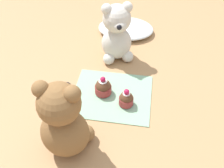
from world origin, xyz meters
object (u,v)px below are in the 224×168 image
(teddy_bear_cream, at_px, (117,34))
(cupcake_near_cream_bear, at_px, (103,87))
(teddy_bear_tan, at_px, (64,122))
(cupcake_near_tan_bear, at_px, (126,99))

(teddy_bear_cream, distance_m, cupcake_near_cream_bear, 0.22)
(teddy_bear_tan, distance_m, cupcake_near_cream_bear, 0.25)
(teddy_bear_cream, xyz_separation_m, cupcake_near_tan_bear, (0.07, -0.25, -0.08))
(cupcake_near_cream_bear, distance_m, cupcake_near_tan_bear, 0.09)
(teddy_bear_tan, relative_size, cupcake_near_cream_bear, 3.63)
(teddy_bear_tan, distance_m, cupcake_near_tan_bear, 0.25)
(teddy_bear_cream, distance_m, cupcake_near_tan_bear, 0.27)
(teddy_bear_tan, xyz_separation_m, cupcake_near_cream_bear, (0.06, 0.22, -0.09))
(teddy_bear_cream, height_order, teddy_bear_tan, teddy_bear_tan)
(teddy_bear_tan, bearing_deg, cupcake_near_tan_bear, -125.05)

